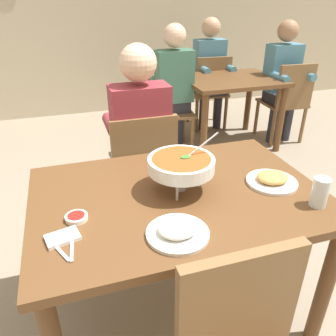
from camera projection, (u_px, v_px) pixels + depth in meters
ground_plane at (176, 306)px, 1.88m from camera, size 16.00×16.00×0.00m
dining_table_main at (178, 212)px, 1.57m from camera, size 1.31×0.89×0.75m
chair_diner_main at (142, 168)px, 2.25m from camera, size 0.44×0.44×0.90m
diner_main at (140, 134)px, 2.17m from camera, size 0.40×0.45×1.31m
curry_bowl at (181, 165)px, 1.49m from camera, size 0.33×0.30×0.26m
rice_plate at (178, 231)px, 1.25m from camera, size 0.24×0.24×0.06m
appetizer_plate at (272, 180)px, 1.59m from camera, size 0.24×0.24×0.06m
sauce_dish at (76, 217)px, 1.34m from camera, size 0.09×0.09×0.02m
napkin_folded at (63, 238)px, 1.23m from camera, size 0.14×0.11×0.02m
fork_utensil at (57, 248)px, 1.19m from camera, size 0.08×0.16×0.01m
spoon_utensil at (72, 245)px, 1.20m from camera, size 0.02×0.17×0.01m
drink_glass at (320, 194)px, 1.40m from camera, size 0.07×0.07×0.13m
dining_table_far at (231, 91)px, 3.59m from camera, size 1.00×0.80×0.75m
chair_bg_left at (210, 89)px, 4.09m from camera, size 0.47×0.47×0.90m
chair_bg_middle at (288, 99)px, 3.71m from camera, size 0.46×0.46×0.90m
chair_bg_right at (169, 103)px, 3.57m from camera, size 0.48×0.48×0.90m
chair_bg_corner at (167, 92)px, 3.95m from camera, size 0.48×0.48×0.90m
patron_bg_left at (210, 68)px, 4.02m from camera, size 0.40×0.45×1.31m
patron_bg_middle at (283, 75)px, 3.68m from camera, size 0.40×0.45×1.31m
patron_bg_right at (173, 83)px, 3.37m from camera, size 0.40×0.45×1.31m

